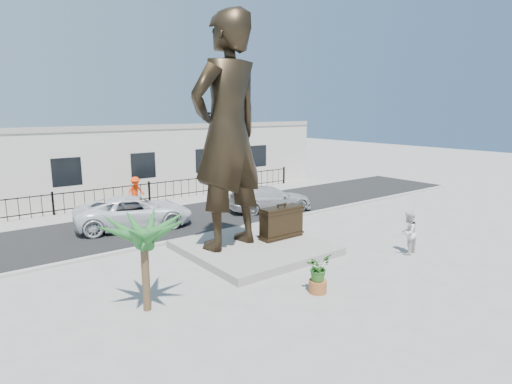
{
  "coord_description": "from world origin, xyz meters",
  "views": [
    {
      "loc": [
        -10.5,
        -11.67,
        5.65
      ],
      "look_at": [
        0.0,
        2.0,
        2.3
      ],
      "focal_mm": 30.0,
      "sensor_mm": 36.0,
      "label": 1
    }
  ],
  "objects_px": {
    "suitcase": "(281,222)",
    "car_white": "(134,212)",
    "statue": "(227,133)",
    "tourist": "(408,233)"
  },
  "relations": [
    {
      "from": "suitcase",
      "to": "tourist",
      "type": "distance_m",
      "value": 5.06
    },
    {
      "from": "car_white",
      "to": "statue",
      "type": "bearing_deg",
      "value": -151.5
    },
    {
      "from": "statue",
      "to": "car_white",
      "type": "bearing_deg",
      "value": -84.48
    },
    {
      "from": "tourist",
      "to": "car_white",
      "type": "distance_m",
      "value": 12.49
    },
    {
      "from": "statue",
      "to": "suitcase",
      "type": "relative_size",
      "value": 4.7
    },
    {
      "from": "suitcase",
      "to": "tourist",
      "type": "height_order",
      "value": "tourist"
    },
    {
      "from": "statue",
      "to": "suitcase",
      "type": "height_order",
      "value": "statue"
    },
    {
      "from": "suitcase",
      "to": "car_white",
      "type": "relative_size",
      "value": 0.34
    },
    {
      "from": "tourist",
      "to": "car_white",
      "type": "xyz_separation_m",
      "value": [
        -7.08,
        10.3,
        -0.09
      ]
    },
    {
      "from": "suitcase",
      "to": "car_white",
      "type": "height_order",
      "value": "suitcase"
    }
  ]
}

